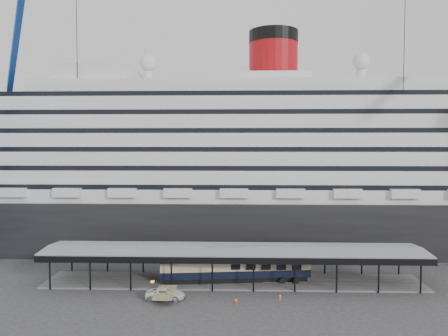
% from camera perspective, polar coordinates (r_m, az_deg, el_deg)
% --- Properties ---
extents(ground, '(200.00, 200.00, 0.00)m').
position_cam_1_polar(ground, '(62.76, 1.16, -16.08)').
color(ground, '#323234').
rests_on(ground, ground).
extents(cruise_ship, '(130.00, 30.00, 43.90)m').
position_cam_1_polar(cruise_ship, '(91.33, 1.42, 1.64)').
color(cruise_ship, black).
rests_on(cruise_ship, ground).
extents(platform_canopy, '(56.00, 9.18, 5.30)m').
position_cam_1_polar(platform_canopy, '(66.82, 1.21, -12.76)').
color(platform_canopy, slate).
rests_on(platform_canopy, ground).
extents(port_truck, '(5.26, 2.46, 1.46)m').
position_cam_1_polar(port_truck, '(60.89, -7.67, -15.99)').
color(port_truck, white).
rests_on(port_truck, ground).
extents(pullman_carriage, '(22.39, 5.30, 21.80)m').
position_cam_1_polar(pullman_carriage, '(66.74, 1.53, -12.52)').
color(pullman_carriage, black).
rests_on(pullman_carriage, ground).
extents(traffic_cone_left, '(0.41, 0.41, 0.67)m').
position_cam_1_polar(traffic_cone_left, '(61.17, -5.44, -16.27)').
color(traffic_cone_left, '#ED580D').
rests_on(traffic_cone_left, ground).
extents(traffic_cone_mid, '(0.55, 0.55, 0.85)m').
position_cam_1_polar(traffic_cone_mid, '(58.90, 1.59, -16.94)').
color(traffic_cone_mid, red).
rests_on(traffic_cone_mid, ground).
extents(traffic_cone_right, '(0.39, 0.39, 0.73)m').
position_cam_1_polar(traffic_cone_right, '(61.01, 7.36, -16.31)').
color(traffic_cone_right, '#F05D0D').
rests_on(traffic_cone_right, ground).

